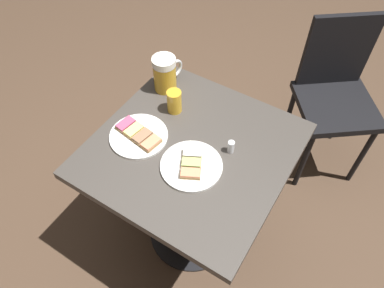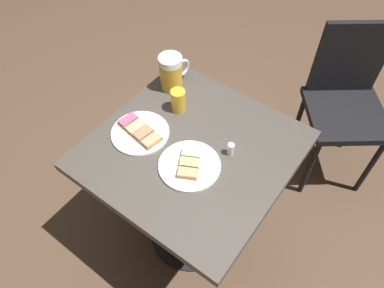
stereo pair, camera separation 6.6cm
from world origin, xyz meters
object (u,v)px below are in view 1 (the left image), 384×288
(plate_far, at_px, (139,135))
(salt_shaker, at_px, (231,147))
(beer_mug, at_px, (165,73))
(beer_glass_small, at_px, (174,101))
(plate_near, at_px, (191,165))
(cafe_chair, at_px, (335,90))

(plate_far, height_order, salt_shaker, salt_shaker)
(beer_mug, bearing_deg, beer_glass_small, -41.36)
(beer_glass_small, bearing_deg, beer_mug, 138.64)
(plate_near, relative_size, beer_glass_small, 2.30)
(plate_near, relative_size, cafe_chair, 0.26)
(beer_glass_small, height_order, salt_shaker, beer_glass_small)
(plate_near, relative_size, beer_mug, 1.44)
(plate_far, bearing_deg, salt_shaker, 20.69)
(plate_near, xyz_separation_m, plate_far, (-0.25, 0.01, 0.00))
(plate_near, distance_m, salt_shaker, 0.16)
(beer_glass_small, xyz_separation_m, salt_shaker, (0.29, -0.07, -0.02))
(beer_glass_small, xyz_separation_m, cafe_chair, (0.50, 0.72, -0.25))
(plate_far, relative_size, beer_mug, 1.44)
(beer_mug, bearing_deg, cafe_chair, 45.69)
(cafe_chair, bearing_deg, beer_glass_small, 17.35)
(beer_glass_small, bearing_deg, salt_shaker, -12.82)
(plate_far, bearing_deg, plate_near, -2.55)
(beer_mug, bearing_deg, plate_near, -43.41)
(beer_mug, xyz_separation_m, cafe_chair, (0.61, 0.62, -0.28))
(plate_near, xyz_separation_m, salt_shaker, (0.09, 0.14, 0.02))
(beer_mug, xyz_separation_m, salt_shaker, (0.40, -0.16, -0.05))
(beer_glass_small, distance_m, salt_shaker, 0.30)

